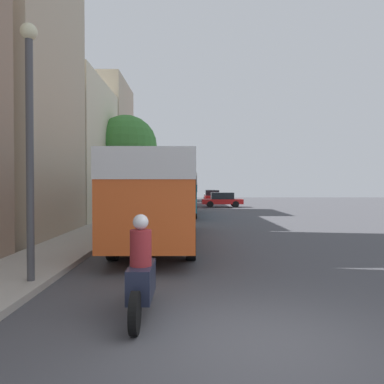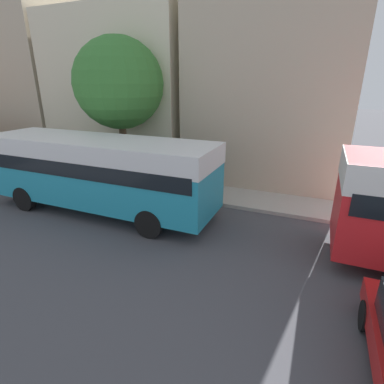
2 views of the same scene
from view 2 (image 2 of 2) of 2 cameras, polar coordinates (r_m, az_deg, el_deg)
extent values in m
cube|color=#BCAD93|center=(25.19, -28.00, 20.78)|extent=(6.16, 6.91, 12.27)
cube|color=beige|center=(19.50, -12.10, 18.02)|extent=(5.32, 8.50, 8.67)
cube|color=#BCAD93|center=(16.59, 15.20, 21.37)|extent=(5.99, 7.56, 10.93)
cube|color=teal|center=(12.27, -17.39, 4.04)|extent=(2.58, 9.42, 2.45)
cube|color=white|center=(12.07, -17.81, 7.94)|extent=(2.61, 9.47, 0.73)
cube|color=black|center=(12.19, -17.53, 5.42)|extent=(2.63, 9.05, 0.54)
cylinder|color=black|center=(12.07, -2.39, -1.44)|extent=(0.28, 1.00, 1.00)
cylinder|color=black|center=(10.16, -8.15, -5.99)|extent=(0.28, 1.00, 1.00)
cylinder|color=black|center=(15.38, -22.49, 1.83)|extent=(0.28, 1.00, 1.00)
cylinder|color=black|center=(13.93, -29.27, -1.10)|extent=(0.28, 1.00, 1.00)
cylinder|color=black|center=(7.75, 30.33, -19.81)|extent=(0.64, 0.22, 0.64)
cylinder|color=#232838|center=(14.63, -1.03, 2.75)|extent=(0.34, 0.34, 0.81)
cylinder|color=black|center=(14.42, -1.05, 5.56)|extent=(0.43, 0.43, 0.68)
sphere|color=tan|center=(14.31, -1.06, 7.30)|extent=(0.22, 0.22, 0.22)
cylinder|color=brown|center=(15.66, -12.78, 7.85)|extent=(0.36, 0.36, 3.15)
sphere|color=#387A33|center=(15.33, -13.74, 19.41)|extent=(4.20, 4.20, 4.20)
camera|label=1|loc=(35.72, -54.21, 7.61)|focal=35.00mm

